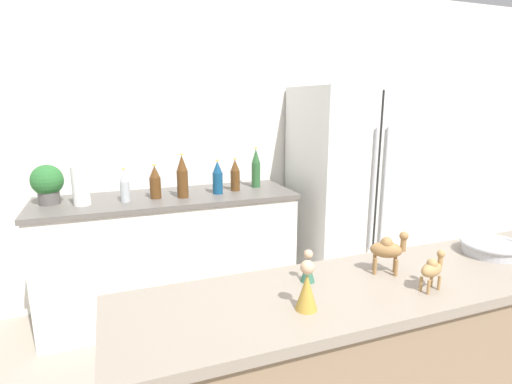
% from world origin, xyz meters
% --- Properties ---
extents(wall_back, '(8.00, 0.06, 2.55)m').
position_xyz_m(wall_back, '(0.00, 2.73, 1.27)').
color(wall_back, white).
rests_on(wall_back, ground_plane).
extents(back_counter, '(1.88, 0.63, 0.93)m').
position_xyz_m(back_counter, '(-0.51, 2.40, 0.46)').
color(back_counter, white).
rests_on(back_counter, ground_plane).
extents(refrigerator, '(0.88, 0.76, 1.72)m').
position_xyz_m(refrigerator, '(1.01, 2.31, 0.86)').
color(refrigerator, white).
rests_on(refrigerator, ground_plane).
extents(potted_plant, '(0.21, 0.21, 0.27)m').
position_xyz_m(potted_plant, '(-1.30, 2.44, 1.07)').
color(potted_plant, '#595451').
rests_on(potted_plant, back_counter).
extents(paper_towel_roll, '(0.11, 0.11, 0.26)m').
position_xyz_m(paper_towel_roll, '(-1.09, 2.33, 1.06)').
color(paper_towel_roll, white).
rests_on(paper_towel_roll, back_counter).
extents(back_bottle_0, '(0.08, 0.08, 0.26)m').
position_xyz_m(back_bottle_0, '(-0.14, 2.34, 1.05)').
color(back_bottle_0, navy).
rests_on(back_bottle_0, back_counter).
extents(back_bottle_1, '(0.08, 0.08, 0.25)m').
position_xyz_m(back_bottle_1, '(-0.60, 2.35, 1.04)').
color(back_bottle_1, brown).
rests_on(back_bottle_1, back_counter).
extents(back_bottle_2, '(0.07, 0.07, 0.25)m').
position_xyz_m(back_bottle_2, '(0.01, 2.39, 1.05)').
color(back_bottle_2, brown).
rests_on(back_bottle_2, back_counter).
extents(back_bottle_3, '(0.08, 0.08, 0.32)m').
position_xyz_m(back_bottle_3, '(-0.41, 2.31, 1.08)').
color(back_bottle_3, brown).
rests_on(back_bottle_3, back_counter).
extents(back_bottle_4, '(0.07, 0.07, 0.32)m').
position_xyz_m(back_bottle_4, '(0.21, 2.46, 1.08)').
color(back_bottle_4, '#2D6033').
rests_on(back_bottle_4, back_counter).
extents(back_bottle_5, '(0.06, 0.06, 0.24)m').
position_xyz_m(back_bottle_5, '(-0.81, 2.32, 1.04)').
color(back_bottle_5, '#B2B7BC').
rests_on(back_bottle_5, back_counter).
extents(fruit_bowl, '(0.24, 0.24, 0.05)m').
position_xyz_m(fruit_bowl, '(0.54, 0.59, 1.03)').
color(fruit_bowl, '#B7BABF').
rests_on(fruit_bowl, bar_counter).
extents(camel_figurine, '(0.13, 0.11, 0.16)m').
position_xyz_m(camel_figurine, '(0.01, 0.58, 1.09)').
color(camel_figurine, olive).
rests_on(camel_figurine, bar_counter).
extents(camel_figurine_second, '(0.11, 0.07, 0.13)m').
position_xyz_m(camel_figurine_second, '(0.07, 0.42, 1.07)').
color(camel_figurine_second, '#A87F4C').
rests_on(camel_figurine_second, bar_counter).
extents(wise_man_figurine_crimson, '(0.07, 0.07, 0.16)m').
position_xyz_m(wise_man_figurine_crimson, '(-0.38, 0.46, 1.06)').
color(wise_man_figurine_crimson, '#B28933').
rests_on(wise_man_figurine_crimson, bar_counter).
extents(wise_man_figurine_purple, '(0.05, 0.05, 0.12)m').
position_xyz_m(wise_man_figurine_purple, '(-0.29, 0.63, 1.05)').
color(wise_man_figurine_purple, '#33664C').
rests_on(wise_man_figurine_purple, bar_counter).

